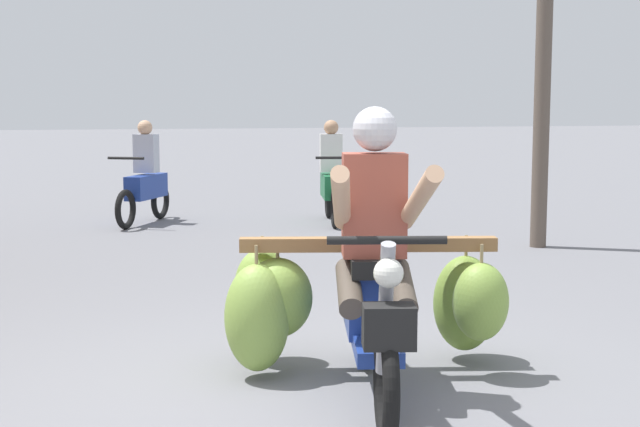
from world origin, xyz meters
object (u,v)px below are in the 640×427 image
object	(u,v)px
motorbike_distant_far_ahead	(331,181)
motorbike_main_loaded	(357,291)
motorbike_distant_ahead_left	(145,182)
utility_pole	(545,9)

from	to	relation	value
motorbike_distant_far_ahead	motorbike_main_loaded	bearing A→B (deg)	-106.71
motorbike_main_loaded	motorbike_distant_far_ahead	distance (m)	7.07
motorbike_distant_ahead_left	utility_pole	size ratio (longest dim) A/B	0.27
utility_pole	motorbike_distant_ahead_left	bearing A→B (deg)	139.95
motorbike_main_loaded	motorbike_distant_ahead_left	bearing A→B (deg)	93.20
motorbike_main_loaded	motorbike_distant_ahead_left	size ratio (longest dim) A/B	1.33
motorbike_main_loaded	utility_pole	distance (m)	5.81
motorbike_distant_ahead_left	utility_pole	world-z (taller)	utility_pole
motorbike_distant_ahead_left	motorbike_distant_far_ahead	world-z (taller)	same
motorbike_distant_ahead_left	motorbike_distant_far_ahead	distance (m)	2.53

